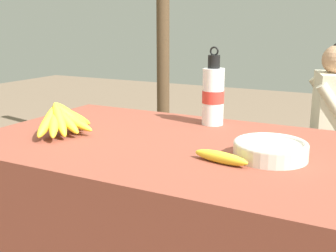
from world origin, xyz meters
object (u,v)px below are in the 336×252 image
Objects in this scene: water_bottle at (213,95)px; banana_bunch_green at (228,126)px; serving_bowl at (270,149)px; seated_vendor at (324,116)px; loose_banana_front at (221,157)px; banana_bunch_ripe at (62,119)px; wooden_bench at (283,148)px; support_post_near at (163,0)px.

water_bottle is 1.15× the size of banana_bunch_green.
serving_bowl is 0.83× the size of banana_bunch_green.
loose_banana_front is at bearing 70.21° from seated_vendor.
banana_bunch_ripe reaches higher than banana_bunch_green.
serving_bowl is at bearing -79.84° from wooden_bench.
banana_bunch_green is at bearing -21.03° from seated_vendor.
support_post_near is (-1.34, 0.40, 0.74)m from seated_vendor.
water_bottle is at bearing 114.48° from loose_banana_front.
loose_banana_front is 0.12× the size of wooden_bench.
seated_vendor is (0.09, 1.58, -0.17)m from loose_banana_front.
banana_bunch_ripe is 0.18× the size of wooden_bench.
serving_bowl is 0.08× the size of support_post_near.
banana_bunch_ripe is 1.73m from wooden_bench.
loose_banana_front is 0.07× the size of support_post_near.
loose_banana_front is at bearing -71.37° from banana_bunch_green.
support_post_near reaches higher than serving_bowl.
banana_bunch_ripe is 1.72m from seated_vendor.
wooden_bench is at bearing 87.69° from water_bottle.
water_bottle is 0.12× the size of support_post_near.
wooden_bench is 0.41m from banana_bunch_green.
wooden_bench is at bearing -27.25° from seated_vendor.
serving_bowl is at bearing 5.67° from banana_bunch_ripe.
support_post_near reaches higher than seated_vendor.
seated_vendor is (-0.03, 1.47, -0.19)m from serving_bowl.
loose_banana_front is (-0.12, -0.11, -0.01)m from serving_bowl.
water_bottle is at bearing 133.81° from serving_bowl.
serving_bowl is 1.48m from seated_vendor.
wooden_bench is 0.35m from seated_vendor.
banana_bunch_green is at bearing 179.47° from wooden_bench.
water_bottle reaches higher than loose_banana_front.
water_bottle is at bearing -92.31° from wooden_bench.
water_bottle reaches higher than serving_bowl.
seated_vendor reaches higher than serving_bowl.
wooden_bench is (-0.27, 1.52, -0.44)m from serving_bowl.
banana_bunch_ripe is at bearing 176.62° from loose_banana_front.
banana_bunch_ripe is 0.59m from water_bottle.
water_bottle is (0.42, 0.41, 0.06)m from banana_bunch_ripe.
loose_banana_front is at bearing -84.58° from wooden_bench.
water_bottle is 0.20× the size of wooden_bench.
banana_bunch_ripe is at bearing -106.54° from wooden_bench.
loose_banana_front is 2.41m from support_post_near.
seated_vendor is 0.39× the size of support_post_near.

